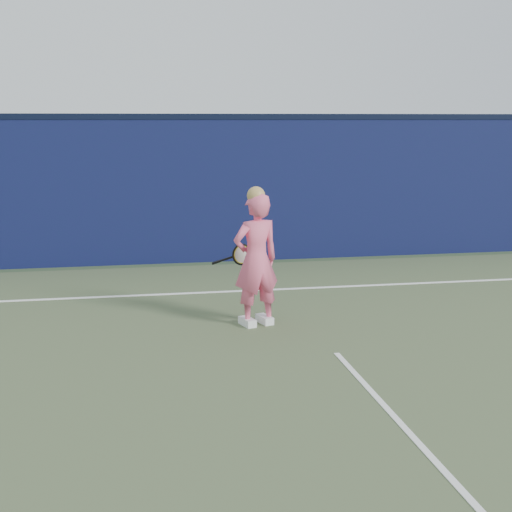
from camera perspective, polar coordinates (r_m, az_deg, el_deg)
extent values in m
plane|color=#32462B|center=(6.95, 8.86, -10.37)|extent=(80.00, 80.00, 0.00)
cube|color=#4D5E3B|center=(5.28, 16.35, -17.86)|extent=(11.00, 16.00, 0.01)
cube|color=#0D163B|center=(12.85, -0.54, 5.28)|extent=(24.00, 0.40, 2.50)
cube|color=black|center=(12.79, -0.55, 11.09)|extent=(24.00, 0.42, 0.10)
imported|color=#F05D81|center=(8.67, 0.00, -0.33)|extent=(0.69, 0.55, 1.64)
sphere|color=tan|center=(8.55, 0.00, 4.86)|extent=(0.22, 0.22, 0.22)
cube|color=white|center=(8.90, 0.69, -5.11)|extent=(0.20, 0.30, 0.10)
cube|color=white|center=(8.80, -0.70, -5.31)|extent=(0.20, 0.30, 0.10)
torus|color=black|center=(9.02, -1.13, 0.12)|extent=(0.28, 0.13, 0.28)
torus|color=yellow|center=(9.02, -1.13, 0.12)|extent=(0.23, 0.10, 0.23)
cylinder|color=beige|center=(9.02, -1.13, 0.12)|extent=(0.22, 0.09, 0.23)
cylinder|color=black|center=(9.01, -2.45, -0.26)|extent=(0.26, 0.06, 0.09)
cylinder|color=black|center=(9.00, -3.20, -0.50)|extent=(0.12, 0.05, 0.06)
cube|color=white|center=(10.63, 1.78, -2.68)|extent=(11.00, 0.08, 0.01)
cube|color=white|center=(5.27, 16.36, -17.78)|extent=(0.06, 6.00, 0.01)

